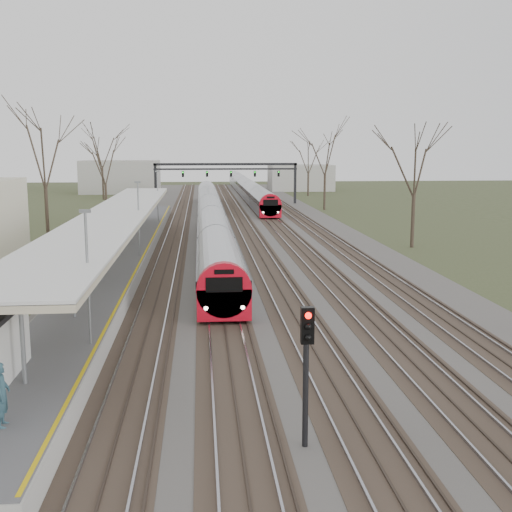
{
  "coord_description": "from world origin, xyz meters",
  "views": [
    {
      "loc": [
        -3.54,
        -9.53,
        8.26
      ],
      "look_at": [
        -0.33,
        27.35,
        2.0
      ],
      "focal_mm": 45.0,
      "sensor_mm": 36.0,
      "label": 1
    }
  ],
  "objects_px": {
    "train_near": "(211,214)",
    "signal_post": "(306,356)",
    "passenger": "(1,395)",
    "train_far": "(247,188)"
  },
  "relations": [
    {
      "from": "train_near",
      "to": "train_far",
      "type": "distance_m",
      "value": 44.76
    },
    {
      "from": "train_near",
      "to": "signal_post",
      "type": "xyz_separation_m",
      "value": [
        1.75,
        -49.86,
        1.25
      ]
    },
    {
      "from": "signal_post",
      "to": "passenger",
      "type": "bearing_deg",
      "value": 179.66
    },
    {
      "from": "train_near",
      "to": "signal_post",
      "type": "distance_m",
      "value": 49.91
    },
    {
      "from": "train_near",
      "to": "signal_post",
      "type": "bearing_deg",
      "value": -87.99
    },
    {
      "from": "train_near",
      "to": "passenger",
      "type": "height_order",
      "value": "train_near"
    },
    {
      "from": "passenger",
      "to": "signal_post",
      "type": "relative_size",
      "value": 0.43
    },
    {
      "from": "train_far",
      "to": "passenger",
      "type": "bearing_deg",
      "value": -98.05
    },
    {
      "from": "train_far",
      "to": "signal_post",
      "type": "distance_m",
      "value": 94.23
    },
    {
      "from": "train_far",
      "to": "train_near",
      "type": "bearing_deg",
      "value": -99.0
    }
  ]
}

